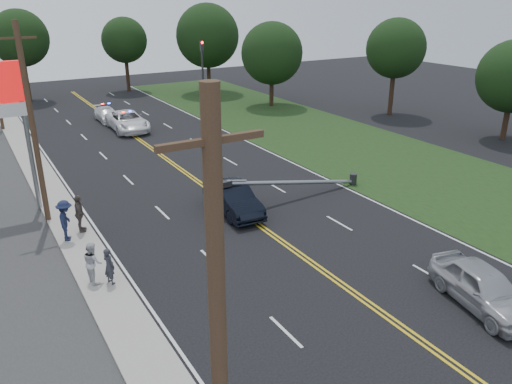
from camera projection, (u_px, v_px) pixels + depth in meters
ground at (332, 278)px, 20.88m from camera, size 120.00×120.00×0.00m
sidewalk at (73, 231)px, 24.83m from camera, size 1.80×70.00×0.12m
grass_verge at (392, 162)px, 35.29m from camera, size 12.00×80.00×0.01m
centerline_yellow at (223, 199)px, 28.86m from camera, size 0.36×80.00×0.00m
traffic_signal at (203, 72)px, 47.22m from camera, size 0.28×0.41×7.05m
fallen_streetlight at (302, 182)px, 28.92m from camera, size 9.36×0.44×1.91m
utility_pole_near at (220, 382)px, 8.23m from camera, size 1.60×0.28×10.00m
utility_pole_mid at (33, 126)px, 24.20m from camera, size 1.60×0.28×10.00m
tree_6 at (20, 38)px, 53.13m from camera, size 6.01×6.01×9.72m
tree_7 at (124, 40)px, 59.08m from camera, size 5.31×5.31×8.67m
tree_8 at (207, 36)px, 58.02m from camera, size 7.31×7.31×10.23m
tree_9 at (272, 53)px, 51.21m from camera, size 6.34×6.34×8.59m
tree_13 at (396, 48)px, 46.88m from camera, size 5.56×5.56×9.11m
crashed_sedan at (233, 198)px, 26.88m from camera, size 2.02×4.94×1.59m
waiting_sedan at (483, 287)px, 18.72m from camera, size 2.91×5.01×1.60m
emergency_a at (128, 121)px, 43.27m from camera, size 2.91×5.98×1.64m
emergency_b at (107, 114)px, 46.49m from camera, size 1.77×4.33×1.25m
bystander_a at (109, 266)px, 19.99m from camera, size 0.56×0.67×1.57m
bystander_b at (93, 262)px, 20.09m from camera, size 0.75×0.91×1.73m
bystander_c at (66, 220)px, 23.50m from camera, size 1.09×1.46×2.00m
bystander_d at (79, 214)px, 24.36m from camera, size 0.77×1.20×1.91m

